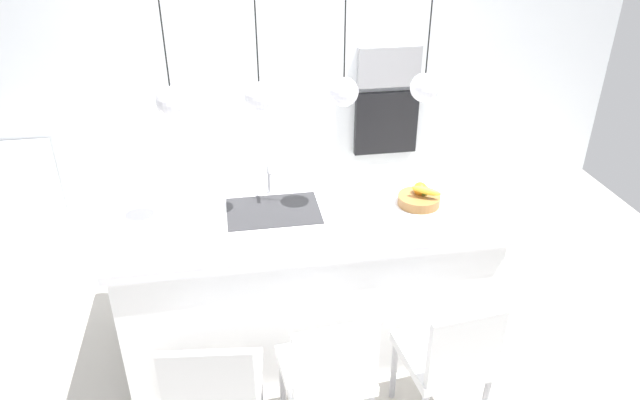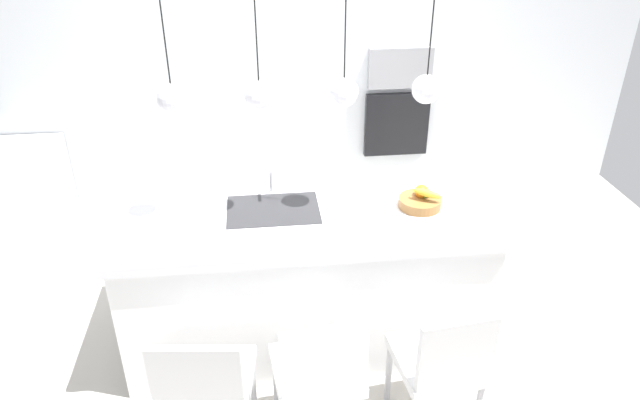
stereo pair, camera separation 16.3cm
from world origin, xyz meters
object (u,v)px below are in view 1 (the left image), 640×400
(fruit_bowl, at_px, (420,198))
(oven, at_px, (386,123))
(microwave, at_px, (389,67))
(chair_far, at_px, (448,357))
(chair_near, at_px, (214,387))
(chair_middle, at_px, (329,371))

(fruit_bowl, distance_m, oven, 1.67)
(microwave, relative_size, chair_far, 0.60)
(microwave, bearing_deg, oven, 0.00)
(fruit_bowl, height_order, chair_near, fruit_bowl)
(chair_far, bearing_deg, chair_middle, -179.89)
(fruit_bowl, height_order, chair_far, fruit_bowl)
(oven, xyz_separation_m, chair_middle, (-0.97, -2.49, -0.34))
(fruit_bowl, bearing_deg, chair_far, -95.29)
(microwave, height_order, chair_middle, microwave)
(oven, height_order, chair_far, oven)
(microwave, relative_size, chair_near, 0.63)
(oven, height_order, chair_middle, oven)
(oven, bearing_deg, chair_far, -97.34)
(fruit_bowl, height_order, chair_middle, fruit_bowl)
(microwave, xyz_separation_m, oven, (0.00, 0.00, -0.50))
(chair_middle, bearing_deg, microwave, 68.84)
(fruit_bowl, height_order, oven, oven)
(chair_middle, bearing_deg, chair_near, 179.49)
(fruit_bowl, relative_size, microwave, 0.48)
(microwave, xyz_separation_m, chair_near, (-1.55, -2.49, -0.85))
(oven, bearing_deg, chair_middle, -111.16)
(chair_near, xyz_separation_m, chair_far, (1.22, -0.00, 0.01))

